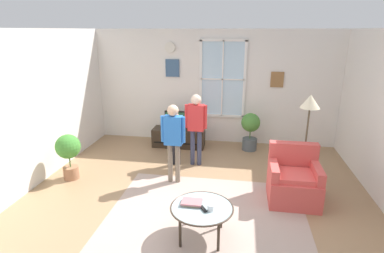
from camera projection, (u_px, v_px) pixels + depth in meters
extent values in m
cube|color=#9E7A56|center=(194.00, 207.00, 4.75)|extent=(6.19, 6.55, 0.02)
cube|color=silver|center=(214.00, 87.00, 7.22)|extent=(5.59, 0.12, 2.61)
cube|color=silver|center=(222.00, 79.00, 7.06)|extent=(1.00, 0.02, 1.72)
cube|color=white|center=(224.00, 40.00, 6.78)|extent=(1.06, 0.04, 0.06)
cube|color=white|center=(221.00, 116.00, 7.30)|extent=(1.06, 0.04, 0.06)
cube|color=white|center=(201.00, 79.00, 7.12)|extent=(0.06, 0.04, 1.72)
cube|color=white|center=(245.00, 80.00, 6.96)|extent=(0.06, 0.04, 1.72)
cube|color=white|center=(222.00, 79.00, 7.04)|extent=(0.03, 0.04, 1.72)
cube|color=white|center=(222.00, 79.00, 7.04)|extent=(1.00, 0.04, 0.03)
cube|color=#38567A|center=(172.00, 68.00, 7.16)|extent=(0.32, 0.03, 0.40)
cube|color=olive|center=(277.00, 80.00, 6.86)|extent=(0.28, 0.03, 0.34)
cylinder|color=silver|center=(170.00, 47.00, 7.02)|extent=(0.24, 0.04, 0.24)
cube|color=silver|center=(12.00, 116.00, 4.79)|extent=(0.12, 5.95, 2.61)
cube|color=tan|center=(206.00, 216.00, 4.48)|extent=(2.86, 2.39, 0.01)
cube|color=#2D2319|center=(179.00, 138.00, 7.14)|extent=(1.18, 0.43, 0.42)
cube|color=black|center=(177.00, 143.00, 6.95)|extent=(1.07, 0.02, 0.02)
cylinder|color=#4C4C4C|center=(179.00, 128.00, 7.07)|extent=(0.08, 0.08, 0.05)
cube|color=black|center=(179.00, 119.00, 7.01)|extent=(0.63, 0.05, 0.39)
cube|color=#1E4C33|center=(178.00, 120.00, 6.98)|extent=(0.59, 0.01, 0.35)
cube|color=#D14C47|center=(293.00, 189.00, 4.83)|extent=(0.76, 0.72, 0.42)
cube|color=#D14C47|center=(293.00, 156.00, 4.99)|extent=(0.76, 0.16, 0.45)
cube|color=#D14C47|center=(274.00, 169.00, 4.79)|extent=(0.12, 0.65, 0.20)
cube|color=#D14C47|center=(317.00, 172.00, 4.69)|extent=(0.12, 0.65, 0.20)
cube|color=#E1524D|center=(295.00, 176.00, 4.71)|extent=(0.61, 0.50, 0.08)
cylinder|color=#99B2B7|center=(202.00, 208.00, 3.92)|extent=(0.79, 0.79, 0.02)
torus|color=#3F3328|center=(202.00, 208.00, 3.92)|extent=(0.81, 0.81, 0.02)
cylinder|color=#33281E|center=(187.00, 211.00, 4.24)|extent=(0.04, 0.04, 0.43)
cylinder|color=#33281E|center=(221.00, 214.00, 4.17)|extent=(0.04, 0.04, 0.43)
cylinder|color=#33281E|center=(180.00, 232.00, 3.80)|extent=(0.04, 0.04, 0.43)
cylinder|color=#33281E|center=(219.00, 236.00, 3.73)|extent=(0.04, 0.04, 0.43)
cube|color=#CAC982|center=(192.00, 203.00, 3.98)|extent=(0.20, 0.15, 0.02)
cube|color=#B76C71|center=(192.00, 202.00, 3.97)|extent=(0.26, 0.19, 0.02)
cylinder|color=white|center=(211.00, 208.00, 3.83)|extent=(0.08, 0.08, 0.08)
cube|color=black|center=(203.00, 209.00, 3.86)|extent=(0.11, 0.14, 0.02)
cylinder|color=#726656|center=(170.00, 163.00, 5.43)|extent=(0.09, 0.09, 0.71)
cylinder|color=#726656|center=(178.00, 163.00, 5.41)|extent=(0.09, 0.09, 0.71)
cube|color=blue|center=(173.00, 130.00, 5.24)|extent=(0.31, 0.16, 0.50)
sphere|color=#D8AD8C|center=(173.00, 110.00, 5.13)|extent=(0.19, 0.19, 0.19)
cylinder|color=blue|center=(163.00, 129.00, 5.24)|extent=(0.06, 0.06, 0.45)
cylinder|color=blue|center=(183.00, 130.00, 5.18)|extent=(0.06, 0.06, 0.45)
cylinder|color=black|center=(174.00, 152.00, 6.15)|extent=(0.06, 0.06, 0.54)
cylinder|color=black|center=(179.00, 152.00, 6.13)|extent=(0.06, 0.06, 0.54)
cube|color=#DB9EBC|center=(176.00, 130.00, 6.00)|extent=(0.23, 0.12, 0.38)
sphere|color=#A87A5B|center=(176.00, 117.00, 5.92)|extent=(0.15, 0.15, 0.15)
cylinder|color=#DB9EBC|center=(169.00, 129.00, 6.00)|extent=(0.05, 0.05, 0.34)
cylinder|color=#DB9EBC|center=(182.00, 130.00, 5.95)|extent=(0.05, 0.05, 0.34)
cylinder|color=#333851|center=(193.00, 147.00, 6.13)|extent=(0.09, 0.09, 0.72)
cylinder|color=#333851|center=(199.00, 148.00, 6.10)|extent=(0.09, 0.09, 0.72)
cube|color=red|center=(196.00, 118.00, 5.93)|extent=(0.31, 0.16, 0.51)
sphere|color=beige|center=(196.00, 100.00, 5.83)|extent=(0.20, 0.20, 0.20)
cylinder|color=red|center=(186.00, 116.00, 5.93)|extent=(0.06, 0.06, 0.46)
cylinder|color=red|center=(205.00, 117.00, 5.88)|extent=(0.06, 0.06, 0.46)
cylinder|color=#4C565B|center=(249.00, 144.00, 6.95)|extent=(0.32, 0.32, 0.27)
cylinder|color=#4C7238|center=(250.00, 135.00, 6.88)|extent=(0.02, 0.02, 0.17)
sphere|color=#478336|center=(251.00, 122.00, 6.80)|extent=(0.41, 0.41, 0.41)
cylinder|color=#9E6B4C|center=(71.00, 172.00, 5.61)|extent=(0.27, 0.27, 0.23)
cylinder|color=#4C7238|center=(70.00, 162.00, 5.55)|extent=(0.02, 0.02, 0.17)
sphere|color=#3F8731|center=(68.00, 147.00, 5.46)|extent=(0.43, 0.43, 0.43)
cylinder|color=black|center=(301.00, 183.00, 5.44)|extent=(0.26, 0.26, 0.03)
cylinder|color=brown|center=(305.00, 147.00, 5.24)|extent=(0.03, 0.03, 1.38)
cone|color=beige|center=(310.00, 101.00, 5.00)|extent=(0.32, 0.32, 0.22)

